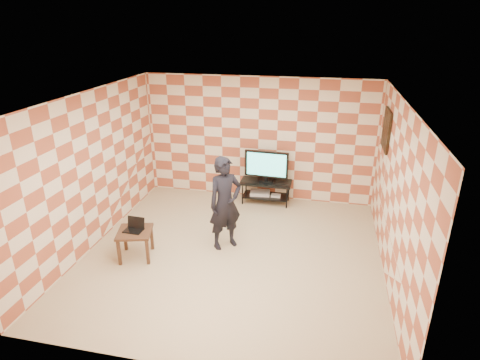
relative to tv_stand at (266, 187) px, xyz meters
name	(u,v)px	position (x,y,z in m)	size (l,w,h in m)	color
floor	(233,254)	(-0.24, -2.19, -0.37)	(5.00, 5.00, 0.00)	tan
wall_back	(258,139)	(-0.24, 0.31, 0.98)	(5.00, 0.02, 2.70)	beige
wall_front	(178,272)	(-0.24, -4.69, 0.98)	(5.00, 0.02, 2.70)	beige
wall_left	(92,171)	(-2.74, -2.19, 0.98)	(0.02, 5.00, 2.70)	beige
wall_right	(396,196)	(2.26, -2.19, 0.98)	(0.02, 5.00, 2.70)	beige
ceiling	(232,98)	(-0.24, -2.19, 2.33)	(5.00, 5.00, 0.02)	white
wall_art	(386,130)	(2.23, -0.64, 1.58)	(0.04, 0.72, 0.72)	black
tv_stand	(266,187)	(0.00, 0.00, 0.00)	(1.10, 0.49, 0.50)	black
tv	(266,165)	(0.00, 0.00, 0.51)	(0.95, 0.19, 0.69)	black
dvd_player	(260,193)	(-0.13, 0.02, -0.16)	(0.43, 0.30, 0.07)	silver
game_console	(276,196)	(0.23, -0.03, -0.17)	(0.21, 0.15, 0.05)	silver
side_table	(135,236)	(-1.83, -2.61, 0.04)	(0.68, 0.68, 0.50)	#362311
laptop	(135,227)	(-1.84, -2.57, 0.18)	(0.32, 0.26, 0.21)	black
person	(225,203)	(-0.42, -1.94, 0.47)	(0.61, 0.40, 1.68)	black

